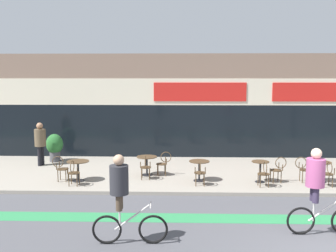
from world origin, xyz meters
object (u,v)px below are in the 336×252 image
bistro_table_2 (199,167)px  bistro_table_1 (147,162)px  bistro_table_0 (78,167)px  cafe_chair_4_near (328,172)px  cafe_chair_1_near (145,166)px  bistro_table_4 (321,168)px  cyclist_0 (122,193)px  cafe_chair_1_side (163,162)px  cafe_chair_3_near (264,172)px  cafe_chair_3_side (278,168)px  cyclist_1 (317,185)px  pedestrian_near_end (40,140)px  cafe_chair_2_near (200,171)px  cafe_chair_4_side (303,168)px  cafe_chair_0_near (73,171)px  cafe_chair_0_side (61,167)px  bistro_table_3 (260,168)px  planter_pot (55,146)px

bistro_table_2 → bistro_table_1: bearing=158.8°
bistro_table_1 → bistro_table_0: bearing=-159.2°
bistro_table_2 → cafe_chair_4_near: bearing=-8.6°
cafe_chair_1_near → bistro_table_4: bearing=-93.6°
cyclist_0 → cafe_chair_1_side: bearing=80.6°
bistro_table_0 → cafe_chair_1_side: (3.00, 0.91, -0.01)m
cafe_chair_3_near → cafe_chair_3_side: (0.62, 0.64, 0.00)m
cafe_chair_1_side → cyclist_1: 6.50m
cafe_chair_3_side → pedestrian_near_end: (-9.25, 2.32, 0.55)m
cafe_chair_4_near → bistro_table_0: bearing=83.5°
cafe_chair_3_near → cyclist_1: 3.75m
cafe_chair_2_near → pedestrian_near_end: 7.11m
cafe_chair_1_near → cafe_chair_4_side: size_ratio=1.00×
cafe_chair_3_side → cyclist_0: size_ratio=0.43×
bistro_table_2 → cafe_chair_2_near: 0.63m
cafe_chair_0_near → cyclist_0: cyclist_0 is taller
cafe_chair_3_side → cyclist_1: cyclist_1 is taller
bistro_table_0 → cafe_chair_4_near: size_ratio=0.87×
cafe_chair_3_near → cafe_chair_4_side: (1.51, 0.69, 0.00)m
cafe_chair_0_side → cyclist_1: cyclist_1 is taller
cafe_chair_2_near → cafe_chair_4_near: (4.29, -0.03, 0.00)m
bistro_table_2 → cafe_chair_2_near: bearing=-90.2°
bistro_table_2 → bistro_table_3: size_ratio=0.97×
cafe_chair_4_near → cafe_chair_3_side: bearing=66.4°
cafe_chair_1_side → pedestrian_near_end: pedestrian_near_end is taller
bistro_table_1 → cafe_chair_3_near: cafe_chair_3_near is taller
cafe_chair_1_near → cafe_chair_1_side: same height
bistro_table_3 → cafe_chair_3_side: (0.62, 0.01, -0.01)m
bistro_table_1 → bistro_table_3: bearing=-11.7°
cafe_chair_0_side → planter_pot: planter_pot is taller
cyclist_0 → bistro_table_0: bearing=112.5°
cafe_chair_0_side → cafe_chair_3_side: (7.69, 0.07, 0.00)m
cafe_chair_1_side → planter_pot: 5.36m
cafe_chair_2_near → cafe_chair_3_side: same height
bistro_table_0 → cafe_chair_0_near: cafe_chair_0_near is taller
cafe_chair_1_side → pedestrian_near_end: 5.42m
cafe_chair_2_near → pedestrian_near_end: pedestrian_near_end is taller
cafe_chair_1_side → cafe_chair_0_side: bearing=5.9°
cafe_chair_0_near → pedestrian_near_end: bearing=38.0°
cafe_chair_1_side → cafe_chair_4_near: 5.77m
cafe_chair_0_side → cafe_chair_3_side: bearing=0.1°
cafe_chair_3_near → cafe_chair_4_near: (2.14, 0.07, 0.00)m
bistro_table_2 → cafe_chair_3_side: size_ratio=0.81×
bistro_table_1 → cafe_chair_0_near: bearing=-147.3°
cafe_chair_3_near → cyclist_0: 6.03m
cafe_chair_1_near → planter_pot: size_ratio=0.75×
bistro_table_0 → cafe_chair_2_near: (4.30, -0.47, -0.01)m
cafe_chair_4_side → cafe_chair_2_near: bearing=-172.8°
cafe_chair_2_near → planter_pot: size_ratio=0.75×
cafe_chair_0_near → planter_pot: (-1.85, 3.81, 0.16)m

